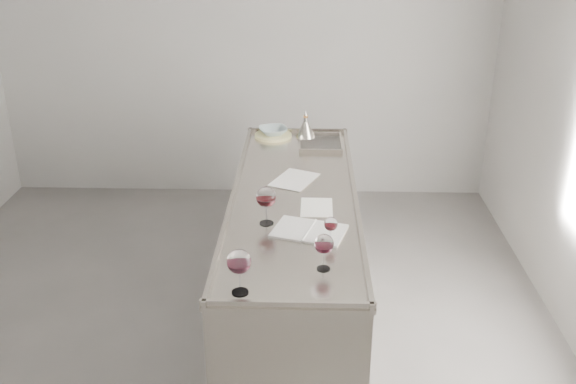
{
  "coord_description": "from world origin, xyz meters",
  "views": [
    {
      "loc": [
        0.57,
        -3.24,
        2.53
      ],
      "look_at": [
        0.47,
        0.17,
        1.02
      ],
      "focal_mm": 40.0,
      "sensor_mm": 36.0,
      "label": 1
    }
  ],
  "objects_px": {
    "wine_glass_middle": "(266,198)",
    "notebook": "(309,231)",
    "wine_glass_small": "(331,225)",
    "counter": "(294,262)",
    "ceramic_bowl": "(273,131)",
    "wine_funnel": "(306,129)",
    "wine_glass_left": "(239,263)",
    "wine_glass_right": "(324,245)"
  },
  "relations": [
    {
      "from": "wine_glass_small",
      "to": "ceramic_bowl",
      "type": "height_order",
      "value": "wine_glass_small"
    },
    {
      "from": "counter",
      "to": "wine_glass_middle",
      "type": "bearing_deg",
      "value": -110.28
    },
    {
      "from": "wine_glass_small",
      "to": "counter",
      "type": "bearing_deg",
      "value": 108.76
    },
    {
      "from": "notebook",
      "to": "ceramic_bowl",
      "type": "height_order",
      "value": "ceramic_bowl"
    },
    {
      "from": "wine_glass_middle",
      "to": "wine_glass_right",
      "type": "height_order",
      "value": "wine_glass_middle"
    },
    {
      "from": "wine_glass_left",
      "to": "notebook",
      "type": "bearing_deg",
      "value": 62.71
    },
    {
      "from": "wine_glass_middle",
      "to": "notebook",
      "type": "height_order",
      "value": "wine_glass_middle"
    },
    {
      "from": "wine_glass_left",
      "to": "notebook",
      "type": "xyz_separation_m",
      "value": [
        0.31,
        0.6,
        -0.15
      ]
    },
    {
      "from": "wine_glass_left",
      "to": "wine_glass_small",
      "type": "bearing_deg",
      "value": 49.01
    },
    {
      "from": "wine_glass_right",
      "to": "notebook",
      "type": "xyz_separation_m",
      "value": [
        -0.07,
        0.38,
        -0.13
      ]
    },
    {
      "from": "counter",
      "to": "notebook",
      "type": "bearing_deg",
      "value": -79.06
    },
    {
      "from": "wine_glass_left",
      "to": "wine_funnel",
      "type": "height_order",
      "value": "wine_glass_left"
    },
    {
      "from": "wine_glass_left",
      "to": "wine_glass_small",
      "type": "distance_m",
      "value": 0.64
    },
    {
      "from": "wine_glass_left",
      "to": "wine_glass_middle",
      "type": "relative_size",
      "value": 1.0
    },
    {
      "from": "wine_glass_middle",
      "to": "wine_glass_small",
      "type": "xyz_separation_m",
      "value": [
        0.34,
        -0.21,
        -0.05
      ]
    },
    {
      "from": "wine_glass_small",
      "to": "wine_funnel",
      "type": "distance_m",
      "value": 1.68
    },
    {
      "from": "wine_glass_middle",
      "to": "notebook",
      "type": "distance_m",
      "value": 0.29
    },
    {
      "from": "wine_glass_middle",
      "to": "ceramic_bowl",
      "type": "distance_m",
      "value": 1.47
    },
    {
      "from": "wine_funnel",
      "to": "wine_glass_small",
      "type": "bearing_deg",
      "value": -85.24
    },
    {
      "from": "wine_glass_middle",
      "to": "wine_glass_left",
      "type": "bearing_deg",
      "value": -96.27
    },
    {
      "from": "wine_glass_left",
      "to": "wine_glass_middle",
      "type": "distance_m",
      "value": 0.7
    },
    {
      "from": "wine_glass_small",
      "to": "ceramic_bowl",
      "type": "relative_size",
      "value": 0.69
    },
    {
      "from": "wine_glass_middle",
      "to": "wine_glass_small",
      "type": "distance_m",
      "value": 0.41
    },
    {
      "from": "wine_glass_middle",
      "to": "wine_glass_small",
      "type": "relative_size",
      "value": 1.49
    },
    {
      "from": "wine_glass_right",
      "to": "notebook",
      "type": "bearing_deg",
      "value": 100.23
    },
    {
      "from": "wine_glass_left",
      "to": "wine_glass_right",
      "type": "bearing_deg",
      "value": 29.91
    },
    {
      "from": "wine_glass_small",
      "to": "ceramic_bowl",
      "type": "distance_m",
      "value": 1.72
    },
    {
      "from": "notebook",
      "to": "wine_glass_right",
      "type": "bearing_deg",
      "value": -63.04
    },
    {
      "from": "counter",
      "to": "wine_funnel",
      "type": "height_order",
      "value": "wine_funnel"
    },
    {
      "from": "counter",
      "to": "wine_glass_left",
      "type": "relative_size",
      "value": 11.11
    },
    {
      "from": "ceramic_bowl",
      "to": "wine_funnel",
      "type": "bearing_deg",
      "value": -0.0
    },
    {
      "from": "wine_glass_middle",
      "to": "notebook",
      "type": "xyz_separation_m",
      "value": [
        0.23,
        -0.09,
        -0.15
      ]
    },
    {
      "from": "ceramic_bowl",
      "to": "wine_glass_left",
      "type": "bearing_deg",
      "value": -90.96
    },
    {
      "from": "wine_glass_small",
      "to": "ceramic_bowl",
      "type": "xyz_separation_m",
      "value": [
        -0.38,
        1.68,
        -0.06
      ]
    },
    {
      "from": "wine_glass_left",
      "to": "wine_glass_small",
      "type": "relative_size",
      "value": 1.49
    },
    {
      "from": "wine_glass_small",
      "to": "notebook",
      "type": "relative_size",
      "value": 0.34
    },
    {
      "from": "notebook",
      "to": "wine_funnel",
      "type": "distance_m",
      "value": 1.56
    },
    {
      "from": "wine_glass_left",
      "to": "wine_funnel",
      "type": "distance_m",
      "value": 2.18
    },
    {
      "from": "wine_glass_small",
      "to": "notebook",
      "type": "distance_m",
      "value": 0.19
    },
    {
      "from": "wine_glass_middle",
      "to": "ceramic_bowl",
      "type": "bearing_deg",
      "value": 91.57
    },
    {
      "from": "wine_glass_small",
      "to": "ceramic_bowl",
      "type": "bearing_deg",
      "value": 102.94
    },
    {
      "from": "counter",
      "to": "ceramic_bowl",
      "type": "height_order",
      "value": "ceramic_bowl"
    }
  ]
}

